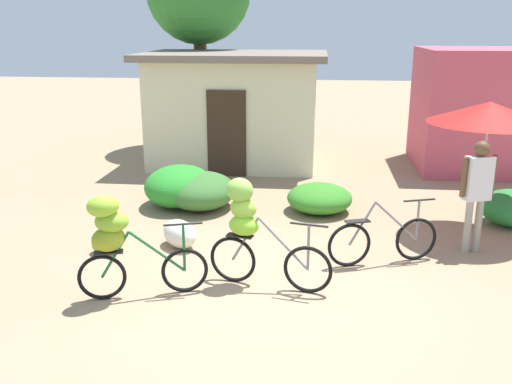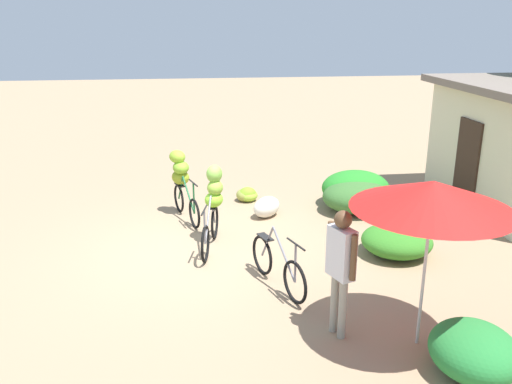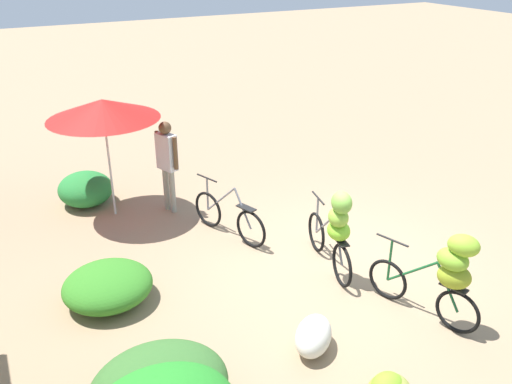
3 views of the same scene
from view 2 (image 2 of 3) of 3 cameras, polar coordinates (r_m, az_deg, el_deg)
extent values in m
plane|color=#987D5F|center=(9.92, -5.81, -6.13)|extent=(60.00, 60.00, 0.00)
cube|color=#332319|center=(12.52, 21.64, 2.66)|extent=(0.90, 0.06, 2.00)
ellipsoid|color=#278627|center=(12.29, 10.62, 0.41)|extent=(1.34, 1.54, 0.79)
ellipsoid|color=#38692D|center=(11.86, 10.80, -0.51)|extent=(1.31, 1.53, 0.68)
ellipsoid|color=#347D24|center=(9.90, 14.85, -5.08)|extent=(1.23, 1.27, 0.53)
ellipsoid|color=#267E36|center=(7.04, 22.32, -15.49)|extent=(1.12, 1.04, 0.64)
cylinder|color=beige|center=(7.04, 17.61, -7.84)|extent=(0.04, 0.04, 2.15)
cone|color=red|center=(6.69, 18.40, -0.29)|extent=(1.97, 1.97, 0.35)
torus|color=black|center=(10.82, -6.62, -2.30)|extent=(0.60, 0.24, 0.62)
torus|color=black|center=(11.78, -8.26, -0.67)|extent=(0.60, 0.24, 0.62)
cylinder|color=#19592D|center=(11.52, -8.06, 0.46)|extent=(0.39, 0.16, 0.61)
cylinder|color=#19592D|center=(11.03, -7.24, -0.29)|extent=(0.69, 0.25, 0.62)
cylinder|color=black|center=(10.62, -6.74, 0.99)|extent=(0.49, 0.18, 0.03)
cylinder|color=#19592D|center=(10.71, -6.68, -0.67)|extent=(0.04, 0.04, 0.65)
cube|color=black|center=(11.58, -8.18, 0.76)|extent=(0.39, 0.24, 0.02)
ellipsoid|color=olive|center=(11.52, -8.09, 1.57)|extent=(0.55, 0.53, 0.32)
ellipsoid|color=#7DB22E|center=(11.41, -8.05, 2.61)|extent=(0.46, 0.39, 0.27)
ellipsoid|color=#8BBC30|center=(11.42, -8.44, 3.76)|extent=(0.50, 0.48, 0.28)
torus|color=black|center=(9.32, -5.46, -5.56)|extent=(0.66, 0.19, 0.66)
torus|color=black|center=(10.28, -4.45, -3.22)|extent=(0.66, 0.19, 0.66)
cylinder|color=slate|center=(10.00, -4.66, -1.87)|extent=(0.40, 0.12, 0.67)
cylinder|color=slate|center=(9.51, -5.16, -2.95)|extent=(0.70, 0.18, 0.67)
cylinder|color=black|center=(9.09, -5.57, -1.94)|extent=(0.50, 0.13, 0.03)
cylinder|color=slate|center=(9.20, -5.52, -3.77)|extent=(0.04, 0.04, 0.62)
cube|color=black|center=(10.06, -4.59, -1.53)|extent=(0.38, 0.21, 0.02)
ellipsoid|color=#7FC62C|center=(9.96, -4.53, -0.81)|extent=(0.50, 0.45, 0.28)
ellipsoid|color=#8CBC3C|center=(9.89, -4.40, 0.47)|extent=(0.43, 0.38, 0.29)
ellipsoid|color=#78B441|center=(9.86, -4.49, 1.94)|extent=(0.43, 0.38, 0.33)
torus|color=black|center=(8.02, 4.19, -9.60)|extent=(0.64, 0.27, 0.66)
torus|color=black|center=(8.86, 0.67, -6.76)|extent=(0.64, 0.27, 0.66)
cylinder|color=slate|center=(8.58, 1.25, -5.31)|extent=(0.39, 0.17, 0.65)
cylinder|color=slate|center=(8.15, 3.00, -6.64)|extent=(0.69, 0.27, 0.66)
cylinder|color=black|center=(7.76, 4.29, -5.59)|extent=(0.48, 0.19, 0.03)
cylinder|color=slate|center=(7.88, 4.24, -7.63)|extent=(0.04, 0.04, 0.61)
cube|color=black|center=(8.63, 1.00, -4.84)|extent=(0.39, 0.25, 0.02)
ellipsoid|color=#95C337|center=(12.38, -0.78, -0.41)|extent=(0.57, 0.58, 0.26)
ellipsoid|color=#7DAE28|center=(12.37, -0.93, -0.24)|extent=(0.42, 0.47, 0.34)
ellipsoid|color=#979E41|center=(12.39, -1.31, -0.33)|extent=(0.44, 0.38, 0.29)
ellipsoid|color=silver|center=(11.39, 1.15, -1.61)|extent=(0.80, 0.81, 0.44)
cylinder|color=gray|center=(7.35, 8.40, -11.65)|extent=(0.11, 0.11, 0.86)
cylinder|color=gray|center=(7.23, 9.25, -12.25)|extent=(0.11, 0.11, 0.86)
cube|color=silver|center=(6.94, 9.13, -6.44)|extent=(0.44, 0.33, 0.68)
cylinder|color=brown|center=(7.11, 7.94, -5.47)|extent=(0.08, 0.08, 0.61)
cylinder|color=brown|center=(6.75, 10.41, -6.93)|extent=(0.08, 0.08, 0.61)
sphere|color=brown|center=(6.77, 9.32, -2.93)|extent=(0.23, 0.23, 0.23)
camera|label=1|loc=(10.75, -45.89, 9.33)|focal=39.42mm
camera|label=3|loc=(15.82, 10.72, 20.16)|focal=38.19mm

